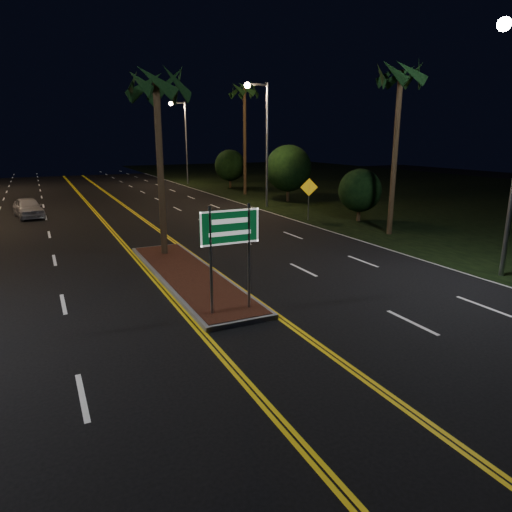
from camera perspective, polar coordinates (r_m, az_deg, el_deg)
ground at (r=11.57m, az=2.34°, el=-12.07°), size 120.00×120.00×0.00m
grass_right at (r=49.07m, az=20.01°, el=7.68°), size 40.00×110.00×0.01m
median_island at (r=17.59m, az=-8.43°, el=-2.43°), size 2.25×10.25×0.17m
highway_sign at (r=13.17m, az=-3.28°, el=2.36°), size 1.80×0.08×3.20m
streetlight_right_mid at (r=34.76m, az=0.81°, el=15.38°), size 1.91×0.44×9.00m
streetlight_right_far at (r=53.41m, az=-9.15°, el=14.94°), size 1.91×0.44×9.00m
palm_median at (r=20.31m, az=-12.41°, el=20.19°), size 2.40×2.40×8.30m
palm_right_near at (r=26.01m, az=17.66°, el=20.65°), size 2.40×2.40×9.30m
palm_right_far at (r=43.10m, az=-1.45°, el=19.88°), size 2.40×2.40×10.30m
shrub_near at (r=29.71m, az=12.86°, el=7.99°), size 2.70×2.70×3.30m
shrub_mid at (r=38.20m, az=4.06°, el=10.88°), size 3.78×3.78×4.62m
shrub_far at (r=48.91m, az=-3.26°, el=11.25°), size 3.24×3.24×3.96m
car_near at (r=34.07m, az=-26.62°, el=5.62°), size 2.71×4.87×1.54m
warning_sign at (r=29.55m, az=6.62°, el=7.85°), size 1.06×0.43×2.68m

